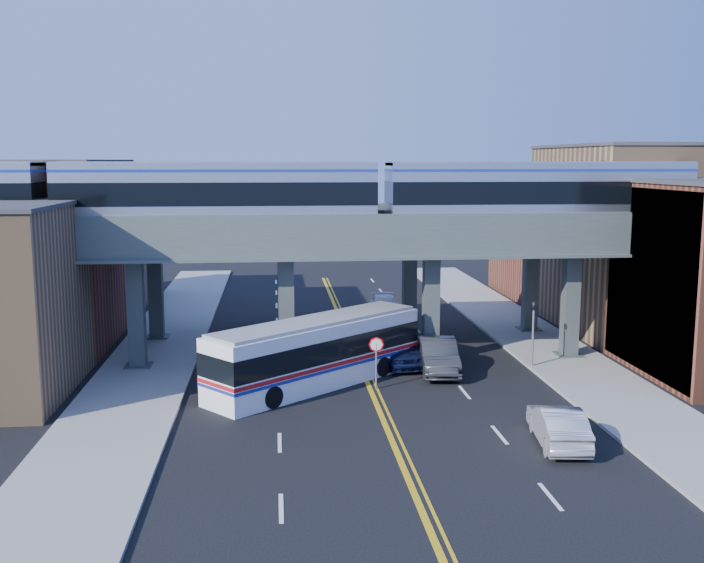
{
  "coord_description": "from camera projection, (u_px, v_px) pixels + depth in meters",
  "views": [
    {
      "loc": [
        -4.58,
        -34.06,
        11.16
      ],
      "look_at": [
        -0.46,
        7.42,
        4.7
      ],
      "focal_mm": 40.0,
      "sensor_mm": 36.0,
      "label": 1
    }
  ],
  "objects": [
    {
      "name": "ground",
      "position": [
        378.0,
        408.0,
        35.65
      ],
      "size": [
        120.0,
        120.0,
        0.0
      ],
      "primitive_type": "plane",
      "color": "black",
      "rests_on": "ground"
    },
    {
      "name": "sidewalk_west",
      "position": [
        154.0,
        358.0,
        44.35
      ],
      "size": [
        5.0,
        70.0,
        0.16
      ],
      "primitive_type": "cube",
      "color": "gray",
      "rests_on": "ground"
    },
    {
      "name": "sidewalk_east",
      "position": [
        547.0,
        349.0,
        46.6
      ],
      "size": [
        5.0,
        70.0,
        0.16
      ],
      "primitive_type": "cube",
      "color": "gray",
      "rests_on": "ground"
    },
    {
      "name": "building_west_b",
      "position": [
        50.0,
        252.0,
        48.73
      ],
      "size": [
        8.0,
        14.0,
        11.0
      ],
      "primitive_type": "cube",
      "color": "brown",
      "rests_on": "ground"
    },
    {
      "name": "building_west_c",
      "position": [
        98.0,
        252.0,
        61.75
      ],
      "size": [
        8.0,
        10.0,
        8.0
      ],
      "primitive_type": "cube",
      "color": "olive",
      "rests_on": "ground"
    },
    {
      "name": "building_east_b",
      "position": [
        622.0,
        238.0,
        52.27
      ],
      "size": [
        8.0,
        14.0,
        12.0
      ],
      "primitive_type": "cube",
      "color": "olive",
      "rests_on": "ground"
    },
    {
      "name": "building_east_c",
      "position": [
        552.0,
        241.0,
        65.29
      ],
      "size": [
        8.0,
        10.0,
        9.0
      ],
      "primitive_type": "cube",
      "color": "brown",
      "rests_on": "ground"
    },
    {
      "name": "mural_panel",
      "position": [
        649.0,
        286.0,
        40.28
      ],
      "size": [
        0.1,
        9.5,
        9.5
      ],
      "primitive_type": "cube",
      "color": "teal",
      "rests_on": "ground"
    },
    {
      "name": "elevated_viaduct_near",
      "position": [
        359.0,
        248.0,
        42.53
      ],
      "size": [
        52.0,
        3.6,
        7.4
      ],
      "color": "#46514E",
      "rests_on": "ground"
    },
    {
      "name": "elevated_viaduct_far",
      "position": [
        347.0,
        235.0,
        49.41
      ],
      "size": [
        52.0,
        3.6,
        7.4
      ],
      "color": "#46514E",
      "rests_on": "ground"
    },
    {
      "name": "transit_train",
      "position": [
        218.0,
        193.0,
        41.34
      ],
      "size": [
        51.3,
        3.22,
        3.76
      ],
      "color": "black",
      "rests_on": "elevated_viaduct_near"
    },
    {
      "name": "stop_sign",
      "position": [
        376.0,
        354.0,
        38.36
      ],
      "size": [
        0.76,
        0.09,
        2.63
      ],
      "color": "slate",
      "rests_on": "ground"
    },
    {
      "name": "traffic_signal",
      "position": [
        533.0,
        327.0,
        42.1
      ],
      "size": [
        0.15,
        0.18,
        4.1
      ],
      "color": "slate",
      "rests_on": "ground"
    },
    {
      "name": "transit_bus",
      "position": [
        317.0,
        353.0,
        39.08
      ],
      "size": [
        11.29,
        10.14,
        3.21
      ],
      "rotation": [
        0.0,
        0.0,
        0.7
      ],
      "color": "white",
      "rests_on": "ground"
    },
    {
      "name": "car_lane_a",
      "position": [
        397.0,
        348.0,
        43.25
      ],
      "size": [
        2.82,
        5.67,
        1.86
      ],
      "primitive_type": "imported",
      "rotation": [
        0.0,
        0.0,
        0.12
      ],
      "color": "#10163C",
      "rests_on": "ground"
    },
    {
      "name": "car_lane_b",
      "position": [
        438.0,
        356.0,
        41.59
      ],
      "size": [
        2.4,
        5.54,
        1.77
      ],
      "primitive_type": "imported",
      "rotation": [
        0.0,
        0.0,
        -0.1
      ],
      "color": "#292A2C",
      "rests_on": "ground"
    },
    {
      "name": "car_lane_c",
      "position": [
        380.0,
        329.0,
        48.31
      ],
      "size": [
        3.67,
        6.62,
        1.75
      ],
      "primitive_type": "imported",
      "rotation": [
        0.0,
        0.0,
        0.12
      ],
      "color": "white",
      "rests_on": "ground"
    },
    {
      "name": "car_lane_d",
      "position": [
        385.0,
        307.0,
        55.96
      ],
      "size": [
        2.55,
        5.42,
        1.53
      ],
      "primitive_type": "imported",
      "rotation": [
        0.0,
        0.0,
        -0.08
      ],
      "color": "silver",
      "rests_on": "ground"
    },
    {
      "name": "car_parked_curb",
      "position": [
        558.0,
        425.0,
        31.02
      ],
      "size": [
        2.24,
        4.91,
        1.56
      ],
      "primitive_type": "imported",
      "rotation": [
        0.0,
        0.0,
        3.01
      ],
      "color": "#A8A7AC",
      "rests_on": "ground"
    }
  ]
}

